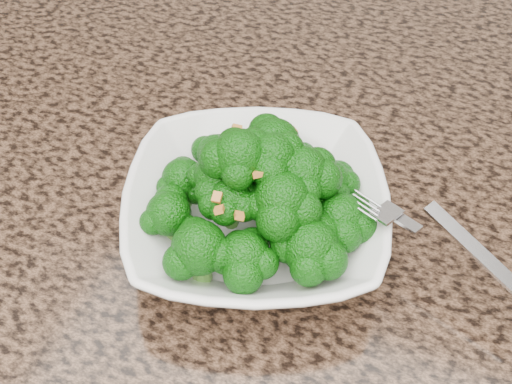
% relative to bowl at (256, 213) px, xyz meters
% --- Properties ---
extents(cabinet, '(1.55, 0.95, 0.87)m').
position_rel_bowl_xyz_m(cabinet, '(-0.15, 0.10, -0.49)').
color(cabinet, '#352215').
rests_on(cabinet, ground).
extents(granite_counter, '(1.64, 1.04, 0.03)m').
position_rel_bowl_xyz_m(granite_counter, '(-0.15, 0.10, -0.04)').
color(granite_counter, brown).
rests_on(granite_counter, cabinet).
extents(bowl, '(0.27, 0.27, 0.05)m').
position_rel_bowl_xyz_m(bowl, '(0.00, 0.00, 0.00)').
color(bowl, white).
rests_on(bowl, granite_counter).
extents(broccoli_pile, '(0.18, 0.18, 0.07)m').
position_rel_bowl_xyz_m(broccoli_pile, '(0.00, 0.00, 0.06)').
color(broccoli_pile, '#0E5609').
rests_on(broccoli_pile, bowl).
extents(garlic_topping, '(0.11, 0.11, 0.01)m').
position_rel_bowl_xyz_m(garlic_topping, '(0.00, 0.00, 0.10)').
color(garlic_topping, orange).
rests_on(garlic_topping, broccoli_pile).
extents(fork, '(0.16, 0.10, 0.01)m').
position_rel_bowl_xyz_m(fork, '(0.12, 0.01, 0.03)').
color(fork, silver).
rests_on(fork, bowl).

